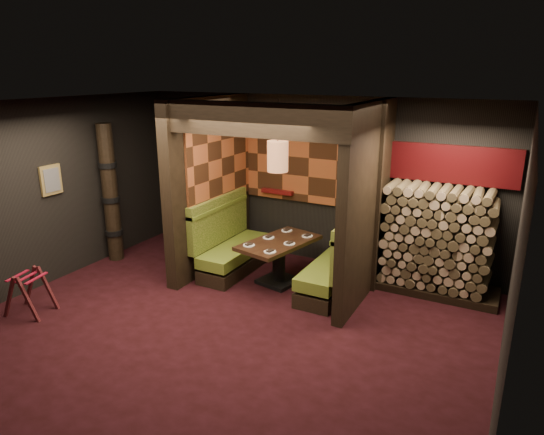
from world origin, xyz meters
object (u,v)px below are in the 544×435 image
(booth_bench_right, at_px, (338,268))
(booth_bench_left, at_px, (231,247))
(pendant_lamp, at_px, (278,156))
(firewood_stack, at_px, (442,242))
(dining_table, at_px, (279,255))
(luggage_rack, at_px, (29,291))
(totem_column, at_px, (110,194))

(booth_bench_right, bearing_deg, booth_bench_left, 180.00)
(pendant_lamp, bearing_deg, booth_bench_right, 9.56)
(booth_bench_right, relative_size, firewood_stack, 0.92)
(booth_bench_left, height_order, dining_table, booth_bench_left)
(dining_table, height_order, pendant_lamp, pendant_lamp)
(pendant_lamp, xyz_separation_m, luggage_rack, (-2.60, -2.44, -1.71))
(pendant_lamp, height_order, totem_column, pendant_lamp)
(booth_bench_left, distance_m, dining_table, 0.96)
(firewood_stack, bearing_deg, luggage_rack, -146.01)
(dining_table, xyz_separation_m, totem_column, (-3.04, -0.44, 0.72))
(firewood_stack, bearing_deg, booth_bench_right, -152.65)
(firewood_stack, bearing_deg, booth_bench_left, -167.83)
(luggage_rack, bearing_deg, firewood_stack, 33.99)
(luggage_rack, distance_m, totem_column, 2.26)
(dining_table, bearing_deg, totem_column, -171.74)
(booth_bench_left, bearing_deg, pendant_lamp, -9.40)
(booth_bench_right, distance_m, luggage_rack, 4.39)
(booth_bench_right, relative_size, dining_table, 1.10)
(pendant_lamp, bearing_deg, firewood_stack, 20.53)
(booth_bench_right, relative_size, luggage_rack, 2.34)
(booth_bench_left, xyz_separation_m, luggage_rack, (-1.64, -2.60, -0.07))
(pendant_lamp, distance_m, totem_column, 3.18)
(dining_table, bearing_deg, firewood_stack, 19.42)
(pendant_lamp, height_order, luggage_rack, pendant_lamp)
(luggage_rack, relative_size, firewood_stack, 0.39)
(booth_bench_right, bearing_deg, totem_column, -172.14)
(totem_column, relative_size, firewood_stack, 1.39)
(booth_bench_right, relative_size, pendant_lamp, 1.54)
(booth_bench_right, height_order, dining_table, booth_bench_right)
(booth_bench_left, distance_m, firewood_stack, 3.35)
(luggage_rack, bearing_deg, booth_bench_right, 36.29)
(booth_bench_left, height_order, totem_column, totem_column)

